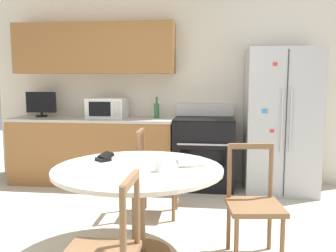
# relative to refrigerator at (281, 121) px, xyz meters

# --- Properties ---
(back_wall) EXTENTS (5.20, 0.44, 2.60)m
(back_wall) POSITION_rel_refrigerator_xyz_m (-1.69, 0.37, 0.55)
(back_wall) COLOR silver
(back_wall) RESTS_ON ground_plane
(kitchen_counter) EXTENTS (2.24, 0.64, 0.90)m
(kitchen_counter) POSITION_rel_refrigerator_xyz_m (-2.48, 0.07, -0.45)
(kitchen_counter) COLOR #936033
(kitchen_counter) RESTS_ON ground_plane
(refrigerator) EXTENTS (0.87, 0.76, 1.80)m
(refrigerator) POSITION_rel_refrigerator_xyz_m (0.00, 0.00, 0.00)
(refrigerator) COLOR #B2B5BA
(refrigerator) RESTS_ON ground_plane
(oven_range) EXTENTS (0.78, 0.68, 1.08)m
(oven_range) POSITION_rel_refrigerator_xyz_m (-0.96, 0.05, -0.43)
(oven_range) COLOR black
(oven_range) RESTS_ON ground_plane
(microwave) EXTENTS (0.51, 0.39, 0.27)m
(microwave) POSITION_rel_refrigerator_xyz_m (-2.28, 0.11, 0.14)
(microwave) COLOR white
(microwave) RESTS_ON kitchen_counter
(countertop_tv) EXTENTS (0.42, 0.16, 0.35)m
(countertop_tv) POSITION_rel_refrigerator_xyz_m (-3.24, 0.14, 0.19)
(countertop_tv) COLOR black
(countertop_tv) RESTS_ON kitchen_counter
(counter_bottle) EXTENTS (0.07, 0.07, 0.28)m
(counter_bottle) POSITION_rel_refrigerator_xyz_m (-1.61, 0.18, 0.11)
(counter_bottle) COLOR #2D6B38
(counter_bottle) RESTS_ON kitchen_counter
(dining_table) EXTENTS (1.35, 1.35, 0.73)m
(dining_table) POSITION_rel_refrigerator_xyz_m (-1.43, -1.97, -0.29)
(dining_table) COLOR beige
(dining_table) RESTS_ON ground_plane
(dining_chair_far) EXTENTS (0.43, 0.43, 0.90)m
(dining_chair_far) POSITION_rel_refrigerator_xyz_m (-1.43, -1.05, -0.47)
(dining_chair_far) COLOR brown
(dining_chair_far) RESTS_ON ground_plane
(dining_chair_right) EXTENTS (0.47, 0.47, 0.90)m
(dining_chair_right) POSITION_rel_refrigerator_xyz_m (-0.51, -1.90, -0.47)
(dining_chair_right) COLOR brown
(dining_chair_right) RESTS_ON ground_plane
(candle_glass) EXTENTS (0.08, 0.08, 0.08)m
(candle_glass) POSITION_rel_refrigerator_xyz_m (-1.23, -2.08, -0.13)
(candle_glass) COLOR silver
(candle_glass) RESTS_ON dining_table
(wallet) EXTENTS (0.17, 0.17, 0.07)m
(wallet) POSITION_rel_refrigerator_xyz_m (-1.76, -1.77, -0.14)
(wallet) COLOR black
(wallet) RESTS_ON dining_table
(mail_stack) EXTENTS (0.27, 0.34, 0.02)m
(mail_stack) POSITION_rel_refrigerator_xyz_m (-1.01, -1.80, -0.16)
(mail_stack) COLOR white
(mail_stack) RESTS_ON dining_table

